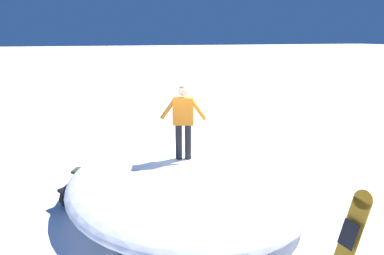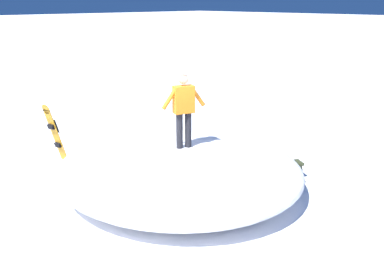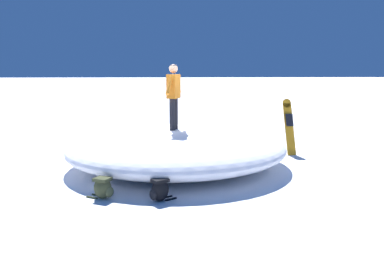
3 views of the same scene
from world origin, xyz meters
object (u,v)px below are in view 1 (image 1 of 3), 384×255
object	(u,v)px
backpack_far	(79,177)
backpack_near	(66,198)
snowboard_primary_upright	(348,245)
snowboarder_standing	(183,118)

from	to	relation	value
backpack_far	backpack_near	bearing A→B (deg)	-11.68
snowboard_primary_upright	backpack_near	xyz separation A→B (m)	(-3.67, -3.83, -0.59)
snowboarder_standing	snowboard_primary_upright	world-z (taller)	snowboarder_standing
snowboard_primary_upright	backpack_far	distance (m)	5.99
backpack_near	backpack_far	world-z (taller)	backpack_near
snowboarder_standing	backpack_far	xyz separation A→B (m)	(-1.39, -2.27, -1.64)
snowboarder_standing	backpack_near	xyz separation A→B (m)	(-0.33, -2.49, -1.63)
snowboarder_standing	snowboard_primary_upright	xyz separation A→B (m)	(3.34, 1.35, -1.04)
backpack_near	backpack_far	xyz separation A→B (m)	(-1.06, 0.22, -0.01)
snowboarder_standing	backpack_far	world-z (taller)	snowboarder_standing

